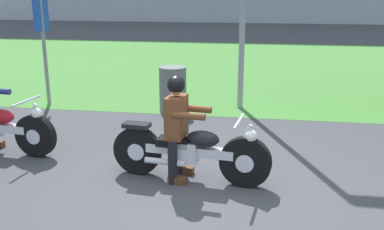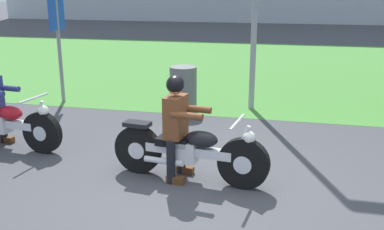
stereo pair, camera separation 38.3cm
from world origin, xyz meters
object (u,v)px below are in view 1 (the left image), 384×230
at_px(trash_can, 173,89).
at_px(sign_banner, 42,25).
at_px(rider_lead, 178,120).
at_px(motorcycle_lead, 190,151).

relative_size(trash_can, sign_banner, 0.36).
xyz_separation_m(rider_lead, trash_can, (-0.74, 3.26, -0.36)).
distance_m(trash_can, sign_banner, 3.09).
xyz_separation_m(motorcycle_lead, sign_banner, (-3.72, 3.43, 1.32)).
bearing_deg(motorcycle_lead, sign_banner, 144.34).
relative_size(motorcycle_lead, trash_can, 2.31).
relative_size(motorcycle_lead, sign_banner, 0.83).
height_order(rider_lead, trash_can, rider_lead).
relative_size(motorcycle_lead, rider_lead, 1.53).
height_order(motorcycle_lead, trash_can, trash_can).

